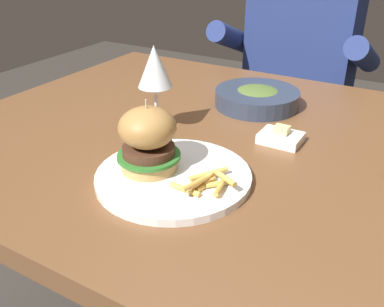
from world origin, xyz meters
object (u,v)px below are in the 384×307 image
burger_sandwich (148,139)px  diner_person (295,101)px  main_plate (174,176)px  wine_glass (155,69)px  butter_dish (281,137)px  soup_bowl (257,97)px

burger_sandwich → diner_person: (-0.03, 0.96, -0.25)m
main_plate → burger_sandwich: (-0.05, -0.01, 0.06)m
wine_glass → diner_person: bearing=85.0°
wine_glass → butter_dish: 0.29m
main_plate → diner_person: 0.97m
soup_bowl → diner_person: (-0.06, 0.55, -0.20)m
main_plate → butter_dish: bearing=65.1°
wine_glass → soup_bowl: 0.30m
wine_glass → main_plate: bearing=-47.7°
butter_dish → diner_person: 0.76m
burger_sandwich → soup_bowl: size_ratio=0.62×
butter_dish → soup_bowl: (-0.12, 0.17, 0.01)m
burger_sandwich → wine_glass: bearing=120.5°
burger_sandwich → wine_glass: 0.20m
main_plate → butter_dish: 0.26m
soup_bowl → diner_person: size_ratio=0.18×
main_plate → burger_sandwich: bearing=-172.1°
butter_dish → soup_bowl: 0.21m
diner_person → burger_sandwich: bearing=-88.4°
soup_bowl → wine_glass: bearing=-117.8°
wine_glass → soup_bowl: size_ratio=0.90×
main_plate → soup_bowl: (-0.01, 0.40, 0.02)m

